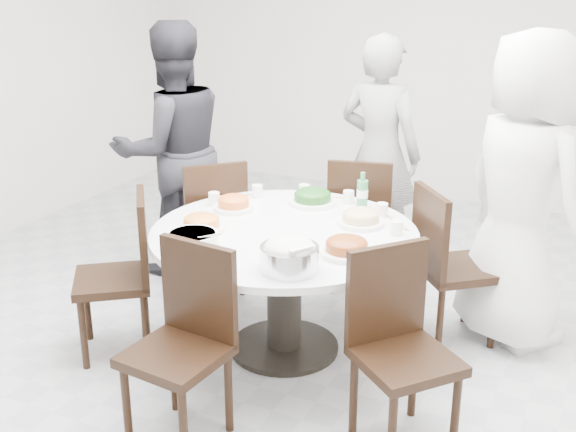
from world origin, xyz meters
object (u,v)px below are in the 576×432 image
at_px(chair_s, 175,351).
at_px(diner_right, 523,193).
at_px(chair_sw, 112,276).
at_px(soup_bowl, 193,240).
at_px(chair_ne, 457,266).
at_px(chair_n, 361,221).
at_px(chair_nw, 209,225).
at_px(chair_se, 406,356).
at_px(diner_middle, 380,154).
at_px(rice_bowl, 289,258).
at_px(diner_left, 173,151).
at_px(beverage_bottle, 362,191).
at_px(dining_table, 284,291).

height_order(chair_s, diner_right, diner_right).
bearing_deg(chair_sw, soup_bowl, 53.08).
distance_m(chair_ne, diner_right, 0.56).
distance_m(chair_n, chair_sw, 1.76).
relative_size(chair_ne, soup_bowl, 3.48).
xyz_separation_m(chair_nw, chair_se, (1.71, -1.07, 0.00)).
height_order(chair_nw, diner_middle, diner_middle).
height_order(chair_n, chair_sw, same).
height_order(chair_ne, rice_bowl, chair_ne).
bearing_deg(chair_se, diner_left, 98.53).
bearing_deg(chair_se, beverage_bottle, 69.71).
height_order(dining_table, chair_sw, chair_sw).
bearing_deg(soup_bowl, chair_nw, 117.59).
bearing_deg(diner_left, diner_middle, 155.82).
bearing_deg(diner_right, soup_bowl, 77.47).
relative_size(chair_sw, soup_bowl, 3.48).
relative_size(chair_ne, chair_nw, 1.00).
xyz_separation_m(diner_middle, beverage_bottle, (0.20, -0.91, 0.01)).
bearing_deg(beverage_bottle, chair_n, 109.51).
bearing_deg(chair_n, chair_nw, 16.10).
relative_size(dining_table, rice_bowl, 5.22).
xyz_separation_m(diner_right, diner_middle, (-1.10, 0.70, -0.07)).
height_order(diner_left, rice_bowl, diner_left).
xyz_separation_m(chair_nw, chair_s, (0.74, -1.49, 0.00)).
bearing_deg(diner_left, dining_table, 96.64).
relative_size(chair_sw, chair_se, 1.00).
relative_size(diner_right, diner_left, 1.02).
bearing_deg(diner_left, chair_sw, 54.31).
bearing_deg(chair_nw, chair_n, 161.76).
bearing_deg(chair_ne, diner_middle, 2.58).
distance_m(chair_ne, soup_bowl, 1.58).
relative_size(chair_sw, chair_s, 1.00).
xyz_separation_m(dining_table, chair_nw, (-0.82, 0.52, 0.10)).
distance_m(chair_n, diner_middle, 0.55).
bearing_deg(diner_left, beverage_bottle, 119.68).
bearing_deg(rice_bowl, beverage_bottle, 89.86).
xyz_separation_m(diner_left, soup_bowl, (0.92, -1.17, -0.11)).
bearing_deg(rice_bowl, soup_bowl, 176.39).
bearing_deg(soup_bowl, chair_n, 74.66).
bearing_deg(diner_right, chair_se, 117.09).
bearing_deg(diner_middle, beverage_bottle, 110.46).
bearing_deg(chair_se, chair_s, 153.11).
height_order(chair_nw, chair_sw, same).
xyz_separation_m(diner_right, soup_bowl, (-1.48, -1.18, -0.13)).
distance_m(rice_bowl, soup_bowl, 0.58).
height_order(chair_ne, chair_n, same).
xyz_separation_m(chair_ne, diner_middle, (-0.80, 0.87, 0.38)).
bearing_deg(diner_right, chair_s, 92.90).
distance_m(chair_sw, soup_bowl, 0.64).
bearing_deg(diner_middle, soup_bowl, 86.41).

